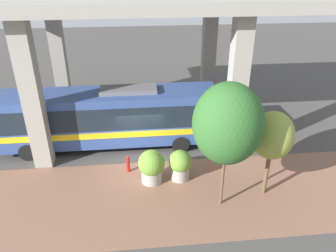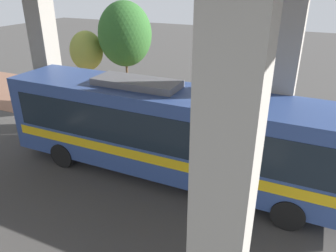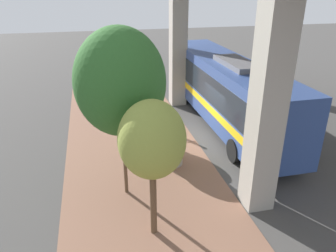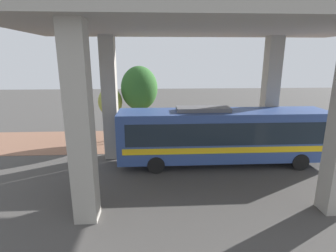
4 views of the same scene
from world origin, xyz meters
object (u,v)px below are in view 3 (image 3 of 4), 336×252
at_px(fire_hydrant, 177,127).
at_px(planter_middle, 163,130).
at_px(street_tree_near, 120,82).
at_px(planter_front, 172,145).
at_px(bus, 225,87).
at_px(street_tree_far, 152,140).

height_order(fire_hydrant, planter_middle, planter_middle).
height_order(planter_middle, street_tree_near, street_tree_near).
bearing_deg(fire_hydrant, street_tree_near, -125.17).
bearing_deg(planter_front, planter_middle, 92.69).
bearing_deg(planter_middle, bus, 30.69).
xyz_separation_m(planter_middle, street_tree_near, (-2.02, -3.03, 3.21)).
relative_size(bus, planter_middle, 7.18).
height_order(bus, planter_front, bus).
bearing_deg(planter_front, fire_hydrant, 71.27).
distance_m(planter_middle, street_tree_far, 5.92).
distance_m(fire_hydrant, street_tree_near, 6.32).
xyz_separation_m(fire_hydrant, street_tree_near, (-2.98, -4.22, 3.64)).
relative_size(planter_front, planter_middle, 0.93).
bearing_deg(street_tree_near, planter_middle, 56.37).
bearing_deg(planter_front, street_tree_near, -142.60).
relative_size(bus, street_tree_near, 2.15).
distance_m(planter_front, street_tree_near, 4.19).
distance_m(bus, planter_front, 5.39).
height_order(fire_hydrant, planter_front, planter_front).
xyz_separation_m(planter_middle, street_tree_far, (-1.45, -5.29, 2.21)).
xyz_separation_m(street_tree_near, street_tree_far, (0.56, -2.26, -1.00)).
distance_m(planter_front, planter_middle, 1.44).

